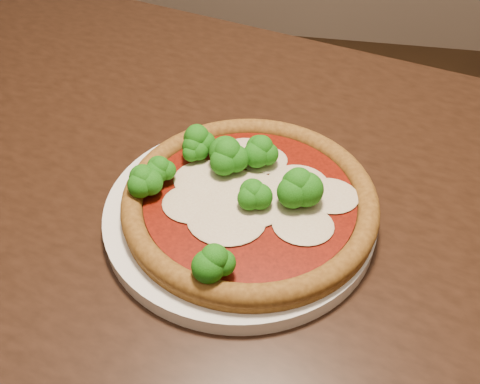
# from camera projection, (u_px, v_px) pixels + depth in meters

# --- Properties ---
(dining_table) EXTENTS (1.49, 1.06, 0.75)m
(dining_table) POSITION_uv_depth(u_px,v_px,m) (262.00, 243.00, 0.69)
(dining_table) COLOR black
(dining_table) RESTS_ON floor
(plate) EXTENTS (0.29, 0.29, 0.02)m
(plate) POSITION_uv_depth(u_px,v_px,m) (240.00, 213.00, 0.58)
(plate) COLOR white
(plate) RESTS_ON dining_table
(pizza) EXTENTS (0.27, 0.27, 0.06)m
(pizza) POSITION_uv_depth(u_px,v_px,m) (246.00, 195.00, 0.56)
(pizza) COLOR brown
(pizza) RESTS_ON plate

